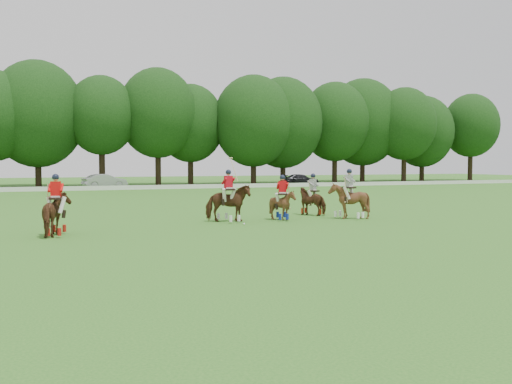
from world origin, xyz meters
name	(u,v)px	position (x,y,z in m)	size (l,w,h in m)	color
ground	(250,234)	(0.00, 0.00, 0.00)	(180.00, 180.00, 0.00)	#28661D
tree_line	(104,116)	(0.26, 48.05, 8.23)	(117.98, 14.32, 14.75)	black
boundary_rail	(114,188)	(0.00, 38.00, 0.22)	(120.00, 0.10, 0.44)	white
car_mid	(105,181)	(-0.42, 42.50, 0.76)	(1.62, 4.64, 1.53)	#A0A1A5
car_right	(301,180)	(23.15, 42.50, 0.65)	(1.83, 4.51, 1.31)	black
polo_red_a	(56,213)	(-7.03, 2.23, 0.85)	(1.26, 2.09, 2.35)	#452712
polo_red_b	(228,203)	(0.68, 4.59, 0.90)	(1.93, 1.72, 2.99)	#452712
polo_red_c	(282,204)	(3.37, 4.42, 0.77)	(1.52, 1.62, 2.18)	#452712
polo_stripe_a	(313,200)	(5.94, 6.19, 0.78)	(1.61, 1.90, 2.20)	#452712
polo_stripe_b	(349,200)	(6.69, 3.78, 0.91)	(2.01, 2.09, 2.47)	#452712
polo_ball	(244,224)	(0.92, 3.15, 0.04)	(0.09, 0.09, 0.09)	white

